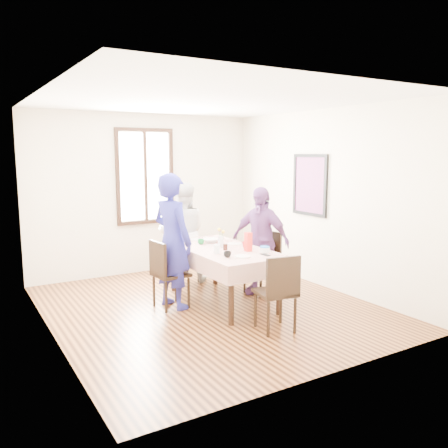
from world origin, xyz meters
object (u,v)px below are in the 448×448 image
(person_far, at_px, (184,233))
(person_right, at_px, (260,241))
(chair_near, at_px, (275,292))
(dining_table, at_px, (222,275))
(person_left, at_px, (172,241))
(chair_right, at_px, (261,263))
(chair_far, at_px, (184,254))
(chair_left, at_px, (171,274))

(person_far, relative_size, person_right, 1.01)
(chair_near, distance_m, person_right, 1.47)
(dining_table, distance_m, person_far, 1.25)
(chair_near, height_order, person_left, person_left)
(chair_right, xyz_separation_m, chair_near, (-0.70, -1.26, 0.00))
(chair_near, bearing_deg, person_left, 125.90)
(person_far, xyz_separation_m, person_right, (0.68, -1.13, -0.01))
(chair_right, relative_size, chair_near, 1.00)
(dining_table, relative_size, chair_far, 1.92)
(dining_table, bearing_deg, person_far, 90.00)
(chair_left, xyz_separation_m, chair_right, (1.39, -0.11, 0.00))
(dining_table, relative_size, chair_near, 1.92)
(chair_left, relative_size, chair_far, 1.00)
(person_left, bearing_deg, person_right, -110.66)
(chair_left, distance_m, chair_right, 1.40)
(person_far, bearing_deg, chair_far, -68.58)
(person_left, bearing_deg, chair_far, -49.14)
(dining_table, relative_size, person_left, 0.98)
(dining_table, height_order, chair_far, chair_far)
(chair_left, bearing_deg, person_right, 80.82)
(dining_table, distance_m, person_left, 0.87)
(person_left, distance_m, person_right, 1.36)
(chair_right, relative_size, person_far, 0.57)
(chair_near, height_order, person_right, person_right)
(chair_right, height_order, chair_near, same)
(person_right, bearing_deg, chair_near, -53.15)
(chair_left, distance_m, person_far, 1.28)
(person_far, bearing_deg, chair_right, 143.13)
(chair_far, bearing_deg, chair_right, 116.42)
(dining_table, bearing_deg, chair_near, -90.00)
(dining_table, height_order, person_left, person_left)
(chair_right, distance_m, person_far, 1.37)
(chair_far, distance_m, chair_near, 2.41)
(chair_right, distance_m, chair_near, 1.44)
(chair_near, height_order, person_far, person_far)
(chair_near, bearing_deg, person_right, 71.24)
(dining_table, relative_size, person_right, 1.11)
(person_right, bearing_deg, person_left, -119.46)
(chair_far, distance_m, person_right, 1.37)
(person_far, height_order, person_right, person_far)
(dining_table, distance_m, chair_far, 1.21)
(dining_table, distance_m, chair_right, 0.70)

